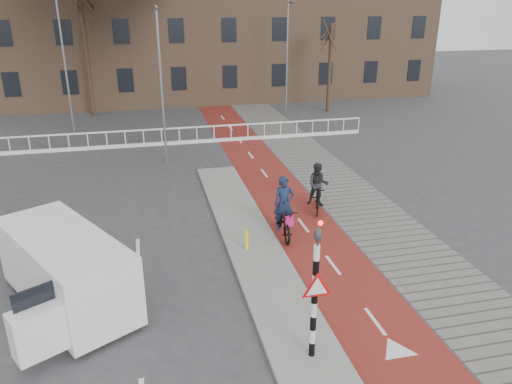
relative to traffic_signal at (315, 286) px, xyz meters
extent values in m
plane|color=#38383A|center=(0.60, 2.02, -1.99)|extent=(120.00, 120.00, 0.00)
cube|color=maroon|center=(2.10, 12.02, -1.98)|extent=(2.50, 60.00, 0.01)
cube|color=slate|center=(4.90, 12.02, -1.98)|extent=(3.00, 60.00, 0.01)
cube|color=gray|center=(-0.10, 6.02, -1.93)|extent=(1.80, 16.00, 0.12)
cylinder|color=black|center=(0.00, 0.02, -0.43)|extent=(0.14, 0.14, 2.88)
imported|color=black|center=(0.00, 0.02, 1.41)|extent=(0.13, 0.16, 0.80)
cylinder|color=#FF0C05|center=(0.00, -0.12, 1.59)|extent=(0.11, 0.02, 0.11)
cylinder|color=#F8EB0D|center=(-0.38, 5.51, -1.53)|extent=(0.12, 0.12, 0.69)
imported|color=black|center=(1.15, 6.41, -1.42)|extent=(0.90, 2.19, 1.12)
imported|color=#15223E|center=(1.15, 6.41, -0.76)|extent=(0.75, 0.52, 1.96)
cube|color=#C61C69|center=(1.19, 5.86, -1.20)|extent=(0.28, 0.20, 0.33)
imported|color=black|center=(3.05, 8.21, -1.43)|extent=(1.08, 1.89, 1.09)
imported|color=black|center=(3.05, 8.21, -0.88)|extent=(1.00, 0.88, 1.71)
cube|color=white|center=(-5.73, 3.67, -0.88)|extent=(4.08, 5.16, 1.93)
cube|color=green|center=(-6.70, 3.67, -0.98)|extent=(1.55, 2.70, 0.55)
cube|color=green|center=(-4.75, 3.67, -0.98)|extent=(1.55, 2.70, 0.55)
cube|color=black|center=(-5.73, 1.61, -0.48)|extent=(1.54, 0.91, 0.90)
cylinder|color=black|center=(-5.63, 1.84, -1.65)|extent=(0.55, 0.71, 0.68)
cylinder|color=black|center=(-4.20, 2.65, -1.65)|extent=(0.55, 0.71, 0.68)
cylinder|color=black|center=(-7.26, 4.70, -1.65)|extent=(0.55, 0.71, 0.68)
cylinder|color=black|center=(-5.83, 5.51, -1.65)|extent=(0.55, 0.71, 0.68)
cube|color=silver|center=(-4.40, 19.02, -1.04)|extent=(28.00, 0.08, 0.08)
cube|color=silver|center=(-4.40, 19.02, -1.89)|extent=(28.00, 0.10, 0.20)
cube|color=#7F6047|center=(-2.40, 34.02, 4.01)|extent=(46.00, 10.00, 12.00)
cylinder|color=#2F1F14|center=(-6.68, 27.74, 2.35)|extent=(0.29, 0.29, 8.67)
cylinder|color=#2F1F14|center=(10.00, 25.41, 1.09)|extent=(0.27, 0.27, 6.16)
cylinder|color=slate|center=(-2.36, 15.62, 1.78)|extent=(0.12, 0.12, 7.54)
cylinder|color=slate|center=(-7.61, 23.41, 2.46)|extent=(0.12, 0.12, 8.90)
cylinder|color=slate|center=(6.83, 25.53, 1.84)|extent=(0.12, 0.12, 7.65)
camera|label=1|loc=(-3.40, -8.88, 5.94)|focal=35.00mm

